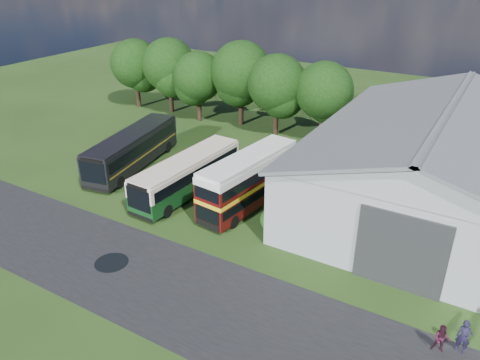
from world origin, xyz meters
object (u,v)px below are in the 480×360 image
Objects in this scene: visitor_a at (464,337)px; visitor_b at (441,339)px; bus_green_single at (188,174)px; bus_dark_single at (133,149)px; storage_shed at (441,156)px; bus_maroon_double at (249,181)px.

visitor_a reaches higher than visitor_b.
bus_dark_single is at bearing 169.90° from bus_green_single.
visitor_a is at bearing -74.94° from storage_shed.
storage_shed reaches higher than bus_dark_single.
bus_maroon_double is at bearing -14.65° from bus_dark_single.
visitor_b is at bearing -28.19° from bus_dark_single.
bus_dark_single is 30.30m from visitor_b.
visitor_b is (-0.93, -0.52, -0.16)m from visitor_a.
bus_dark_single reaches higher than visitor_a.
storage_shed is 26.53m from bus_dark_single.
bus_dark_single is (-25.56, -6.70, -2.38)m from storage_shed.
visitor_a is at bearing -18.10° from bus_maroon_double.
bus_maroon_double reaches higher than visitor_b.
bus_maroon_double reaches higher than bus_green_single.
storage_shed is at bearing 38.30° from bus_maroon_double.
storage_shed reaches higher than bus_green_single.
bus_green_single is 7.72m from bus_dark_single.
bus_green_single is at bearing -22.94° from bus_dark_single.
bus_maroon_double is at bearing 145.78° from visitor_b.
bus_dark_single is at bearing 155.57° from visitor_b.
visitor_b is at bearing -153.04° from visitor_a.
bus_green_single is 0.93× the size of bus_dark_single.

